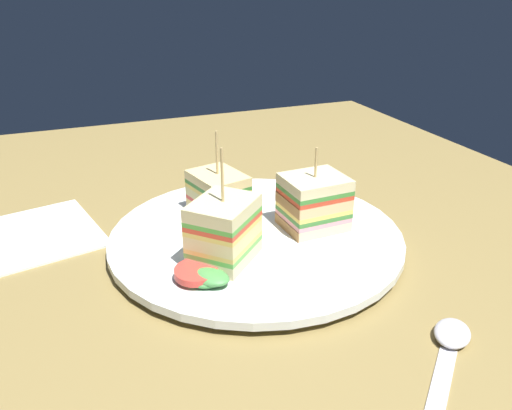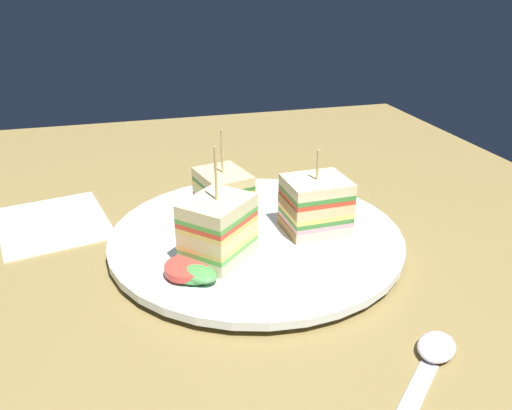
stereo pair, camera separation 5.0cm
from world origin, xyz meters
The scene contains 8 objects.
ground_plane centered at (0.00, 0.00, -0.90)cm, with size 102.29×84.40×1.80cm, color olive.
plate centered at (0.00, 0.00, 0.86)cm, with size 29.06×29.06×1.42cm.
sandwich_wedge_0 centered at (5.52, 2.09, 3.69)cm, with size 6.97×5.92×9.16cm.
sandwich_wedge_1 centered at (-3.78, 4.54, 4.28)cm, with size 7.62×7.66×10.56cm.
sandwich_wedge_2 centered at (-0.90, -5.84, 4.11)cm, with size 5.46×6.27×8.42cm.
salad_garnish centered at (-6.07, 7.30, 1.99)cm, with size 6.19×5.17×1.28cm.
spoon centered at (-20.11, -7.00, 0.40)cm, with size 11.03×11.95×1.00cm.
napkin centered at (10.37, 20.14, 0.25)cm, with size 13.13×10.84×0.50cm, color white.
Camera 2 is at (-43.66, 11.97, 25.18)cm, focal length 35.87 mm.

